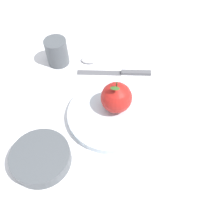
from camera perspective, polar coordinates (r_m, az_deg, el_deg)
name	(u,v)px	position (r m, az deg, el deg)	size (l,w,h in m)	color
ground_plane	(113,111)	(0.68, 0.17, 0.29)	(2.40, 2.40, 0.00)	silver
dinner_plate	(112,114)	(0.66, 0.00, -0.45)	(0.22, 0.22, 0.02)	silver
apple	(116,99)	(0.63, 0.88, 2.93)	(0.08, 0.08, 0.09)	#B21E19
side_bowl	(40,157)	(0.61, -15.65, -9.68)	(0.14, 0.14, 0.03)	#4C5156
cup	(57,51)	(0.79, -12.23, 13.18)	(0.06, 0.06, 0.08)	#4C5156
knife	(121,73)	(0.76, 1.99, 8.77)	(0.07, 0.22, 0.01)	#59595E
spoon	(96,60)	(0.80, -3.56, 11.47)	(0.06, 0.19, 0.01)	silver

